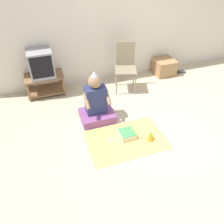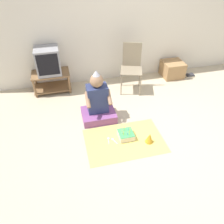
# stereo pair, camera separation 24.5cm
# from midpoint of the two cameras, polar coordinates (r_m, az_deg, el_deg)

# --- Properties ---
(ground_plane) EXTENTS (16.00, 16.00, 0.00)m
(ground_plane) POSITION_cam_midpoint_polar(r_m,az_deg,el_deg) (3.63, 11.93, -6.20)
(ground_plane) COLOR beige
(wall_back) EXTENTS (6.40, 0.06, 2.55)m
(wall_back) POSITION_cam_midpoint_polar(r_m,az_deg,el_deg) (4.75, 0.46, 23.32)
(wall_back) COLOR silver
(wall_back) RESTS_ON ground_plane
(tv_stand) EXTENTS (0.74, 0.45, 0.41)m
(tv_stand) POSITION_cam_midpoint_polar(r_m,az_deg,el_deg) (4.65, -18.50, 7.20)
(tv_stand) COLOR olive
(tv_stand) RESTS_ON ground_plane
(tv) EXTENTS (0.45, 0.44, 0.51)m
(tv) POSITION_cam_midpoint_polar(r_m,az_deg,el_deg) (4.47, -19.57, 11.81)
(tv) COLOR #99999E
(tv) RESTS_ON tv_stand
(folding_chair) EXTENTS (0.52, 0.51, 0.96)m
(folding_chair) POSITION_cam_midpoint_polar(r_m,az_deg,el_deg) (4.48, 1.98, 12.44)
(folding_chair) COLOR gray
(folding_chair) RESTS_ON ground_plane
(cardboard_box_stack) EXTENTS (0.45, 0.45, 0.35)m
(cardboard_box_stack) POSITION_cam_midpoint_polar(r_m,az_deg,el_deg) (5.31, 12.13, 11.43)
(cardboard_box_stack) COLOR #A87F51
(cardboard_box_stack) RESTS_ON ground_plane
(book_pile) EXTENTS (0.19, 0.13, 0.06)m
(book_pile) POSITION_cam_midpoint_polar(r_m,az_deg,el_deg) (5.49, 16.30, 9.92)
(book_pile) COLOR beige
(book_pile) RESTS_ON ground_plane
(person_seated) EXTENTS (0.58, 0.46, 0.91)m
(person_seated) POSITION_cam_midpoint_polar(r_m,az_deg,el_deg) (3.73, -6.03, 2.07)
(person_seated) COLOR #8C4C8C
(person_seated) RESTS_ON ground_plane
(party_cloth) EXTENTS (1.23, 0.80, 0.01)m
(party_cloth) POSITION_cam_midpoint_polar(r_m,az_deg,el_deg) (3.49, 1.65, -7.31)
(party_cloth) COLOR #EAD666
(party_cloth) RESTS_ON ground_plane
(birthday_cake) EXTENTS (0.24, 0.24, 0.17)m
(birthday_cake) POSITION_cam_midpoint_polar(r_m,az_deg,el_deg) (3.50, 1.91, -5.80)
(birthday_cake) COLOR #F4E0C6
(birthday_cake) RESTS_ON party_cloth
(party_hat_blue) EXTENTS (0.13, 0.13, 0.16)m
(party_hat_blue) POSITION_cam_midpoint_polar(r_m,az_deg,el_deg) (3.46, 8.08, -6.16)
(party_hat_blue) COLOR gold
(party_hat_blue) RESTS_ON party_cloth
(plastic_spoon_near) EXTENTS (0.04, 0.14, 0.01)m
(plastic_spoon_near) POSITION_cam_midpoint_polar(r_m,az_deg,el_deg) (3.48, -2.55, -7.17)
(plastic_spoon_near) COLOR white
(plastic_spoon_near) RESTS_ON party_cloth
(plastic_spoon_far) EXTENTS (0.07, 0.14, 0.01)m
(plastic_spoon_far) POSITION_cam_midpoint_polar(r_m,az_deg,el_deg) (3.47, -1.28, -7.29)
(plastic_spoon_far) COLOR white
(plastic_spoon_far) RESTS_ON party_cloth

